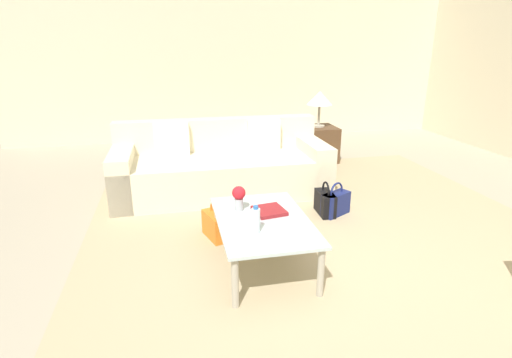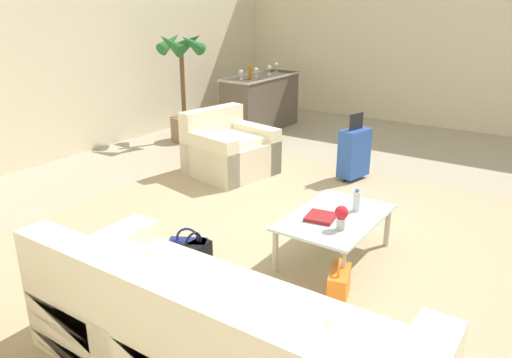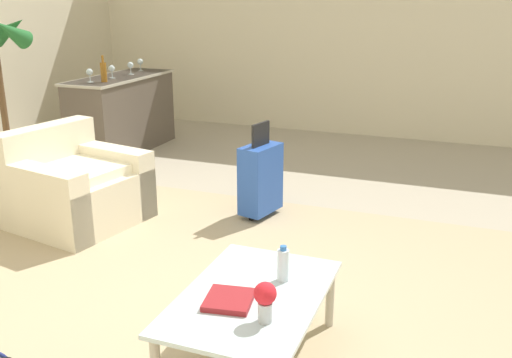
{
  "view_description": "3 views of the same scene",
  "coord_description": "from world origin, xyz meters",
  "px_view_note": "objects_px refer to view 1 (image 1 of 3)",
  "views": [
    {
      "loc": [
        2.35,
        -1.15,
        1.7
      ],
      "look_at": [
        -0.67,
        -0.5,
        0.65
      ],
      "focal_mm": 28.0,
      "sensor_mm": 36.0,
      "label": 1
    },
    {
      "loc": [
        -4.02,
        -2.13,
        2.16
      ],
      "look_at": [
        -0.93,
        -0.03,
        0.81
      ],
      "focal_mm": 35.0,
      "sensor_mm": 36.0,
      "label": 2
    },
    {
      "loc": [
        -2.85,
        -1.45,
        1.89
      ],
      "look_at": [
        0.17,
        -0.3,
        0.84
      ],
      "focal_mm": 40.0,
      "sensor_mm": 36.0,
      "label": 3
    }
  ],
  "objects_px": {
    "coffee_table": "(263,225)",
    "handbag_navy": "(336,203)",
    "table_lamp": "(320,99)",
    "handbag_orange": "(215,225)",
    "side_table": "(317,144)",
    "couch": "(221,168)",
    "water_bottle": "(256,220)",
    "flower_vase": "(239,196)",
    "handbag_black": "(325,202)",
    "coffee_table_book": "(269,211)"
  },
  "relations": [
    {
      "from": "handbag_black",
      "to": "handbag_navy",
      "type": "bearing_deg",
      "value": 67.34
    },
    {
      "from": "water_bottle",
      "to": "coffee_table_book",
      "type": "bearing_deg",
      "value": 150.64
    },
    {
      "from": "couch",
      "to": "handbag_orange",
      "type": "bearing_deg",
      "value": -9.81
    },
    {
      "from": "table_lamp",
      "to": "handbag_black",
      "type": "height_order",
      "value": "table_lamp"
    },
    {
      "from": "flower_vase",
      "to": "table_lamp",
      "type": "relative_size",
      "value": 0.39
    },
    {
      "from": "couch",
      "to": "table_lamp",
      "type": "xyz_separation_m",
      "value": [
        -1.0,
        1.6,
        0.64
      ]
    },
    {
      "from": "coffee_table",
      "to": "coffee_table_book",
      "type": "relative_size",
      "value": 4.45
    },
    {
      "from": "water_bottle",
      "to": "handbag_black",
      "type": "relative_size",
      "value": 0.57
    },
    {
      "from": "water_bottle",
      "to": "handbag_navy",
      "type": "relative_size",
      "value": 0.57
    },
    {
      "from": "coffee_table",
      "to": "table_lamp",
      "type": "relative_size",
      "value": 2.06
    },
    {
      "from": "side_table",
      "to": "handbag_orange",
      "type": "height_order",
      "value": "side_table"
    },
    {
      "from": "coffee_table",
      "to": "water_bottle",
      "type": "bearing_deg",
      "value": -26.57
    },
    {
      "from": "coffee_table",
      "to": "handbag_navy",
      "type": "height_order",
      "value": "coffee_table"
    },
    {
      "from": "handbag_navy",
      "to": "flower_vase",
      "type": "bearing_deg",
      "value": -61.78
    },
    {
      "from": "water_bottle",
      "to": "handbag_black",
      "type": "distance_m",
      "value": 1.48
    },
    {
      "from": "water_bottle",
      "to": "handbag_navy",
      "type": "height_order",
      "value": "water_bottle"
    },
    {
      "from": "side_table",
      "to": "coffee_table",
      "type": "bearing_deg",
      "value": -28.18
    },
    {
      "from": "couch",
      "to": "handbag_black",
      "type": "height_order",
      "value": "couch"
    },
    {
      "from": "side_table",
      "to": "handbag_navy",
      "type": "distance_m",
      "value": 2.06
    },
    {
      "from": "couch",
      "to": "handbag_orange",
      "type": "distance_m",
      "value": 1.27
    },
    {
      "from": "water_bottle",
      "to": "table_lamp",
      "type": "xyz_separation_m",
      "value": [
        -3.0,
        1.6,
        0.43
      ]
    },
    {
      "from": "couch",
      "to": "flower_vase",
      "type": "relative_size",
      "value": 11.97
    },
    {
      "from": "side_table",
      "to": "couch",
      "type": "bearing_deg",
      "value": -57.91
    },
    {
      "from": "water_bottle",
      "to": "handbag_orange",
      "type": "distance_m",
      "value": 0.87
    },
    {
      "from": "coffee_table_book",
      "to": "table_lamp",
      "type": "relative_size",
      "value": 0.46
    },
    {
      "from": "flower_vase",
      "to": "handbag_black",
      "type": "xyz_separation_m",
      "value": [
        -0.64,
        1.02,
        -0.4
      ]
    },
    {
      "from": "coffee_table",
      "to": "coffee_table_book",
      "type": "height_order",
      "value": "coffee_table_book"
    },
    {
      "from": "coffee_table",
      "to": "handbag_navy",
      "type": "bearing_deg",
      "value": 130.28
    },
    {
      "from": "table_lamp",
      "to": "coffee_table_book",
      "type": "bearing_deg",
      "value": -27.92
    },
    {
      "from": "handbag_black",
      "to": "coffee_table",
      "type": "bearing_deg",
      "value": -45.2
    },
    {
      "from": "coffee_table_book",
      "to": "side_table",
      "type": "height_order",
      "value": "side_table"
    },
    {
      "from": "table_lamp",
      "to": "handbag_orange",
      "type": "distance_m",
      "value": 2.99
    },
    {
      "from": "water_bottle",
      "to": "flower_vase",
      "type": "distance_m",
      "value": 0.42
    },
    {
      "from": "water_bottle",
      "to": "flower_vase",
      "type": "relative_size",
      "value": 1.0
    },
    {
      "from": "coffee_table_book",
      "to": "couch",
      "type": "bearing_deg",
      "value": 176.82
    },
    {
      "from": "flower_vase",
      "to": "side_table",
      "type": "xyz_separation_m",
      "value": [
        -2.58,
        1.65,
        -0.27
      ]
    },
    {
      "from": "flower_vase",
      "to": "couch",
      "type": "bearing_deg",
      "value": 178.18
    },
    {
      "from": "handbag_orange",
      "to": "handbag_navy",
      "type": "xyz_separation_m",
      "value": [
        -0.26,
        1.28,
        0.0
      ]
    },
    {
      "from": "flower_vase",
      "to": "handbag_navy",
      "type": "distance_m",
      "value": 1.33
    },
    {
      "from": "table_lamp",
      "to": "handbag_orange",
      "type": "relative_size",
      "value": 1.46
    },
    {
      "from": "water_bottle",
      "to": "flower_vase",
      "type": "bearing_deg",
      "value": -173.21
    },
    {
      "from": "water_bottle",
      "to": "side_table",
      "type": "distance_m",
      "value": 3.41
    },
    {
      "from": "coffee_table",
      "to": "handbag_orange",
      "type": "relative_size",
      "value": 2.99
    },
    {
      "from": "handbag_navy",
      "to": "coffee_table",
      "type": "bearing_deg",
      "value": -49.72
    },
    {
      "from": "couch",
      "to": "coffee_table_book",
      "type": "relative_size",
      "value": 10.18
    },
    {
      "from": "coffee_table_book",
      "to": "handbag_navy",
      "type": "xyz_separation_m",
      "value": [
        -0.7,
        0.89,
        -0.29
      ]
    },
    {
      "from": "water_bottle",
      "to": "handbag_black",
      "type": "bearing_deg",
      "value": 137.65
    },
    {
      "from": "couch",
      "to": "table_lamp",
      "type": "distance_m",
      "value": 1.99
    },
    {
      "from": "table_lamp",
      "to": "handbag_black",
      "type": "xyz_separation_m",
      "value": [
        1.94,
        -0.63,
        -0.8
      ]
    },
    {
      "from": "coffee_table_book",
      "to": "flower_vase",
      "type": "distance_m",
      "value": 0.27
    }
  ]
}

